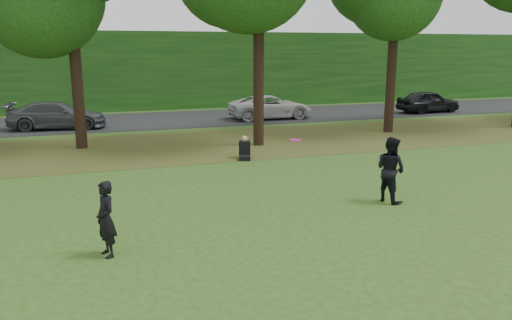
{
  "coord_description": "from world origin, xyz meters",
  "views": [
    {
      "loc": [
        -2.5,
        -7.1,
        3.96
      ],
      "look_at": [
        1.19,
        4.11,
        1.3
      ],
      "focal_mm": 35.0,
      "sensor_mm": 36.0,
      "label": 1
    }
  ],
  "objects_px": {
    "seated_person": "(245,150)",
    "player_right": "(390,169)",
    "player_left": "(106,219)",
    "frisbee": "(295,140)"
  },
  "relations": [
    {
      "from": "frisbee",
      "to": "seated_person",
      "type": "relative_size",
      "value": 0.4
    },
    {
      "from": "player_left",
      "to": "player_right",
      "type": "xyz_separation_m",
      "value": [
        7.18,
        1.37,
        0.11
      ]
    },
    {
      "from": "player_right",
      "to": "seated_person",
      "type": "bearing_deg",
      "value": 1.94
    },
    {
      "from": "player_left",
      "to": "frisbee",
      "type": "height_order",
      "value": "frisbee"
    },
    {
      "from": "seated_person",
      "to": "player_right",
      "type": "bearing_deg",
      "value": -54.82
    },
    {
      "from": "player_left",
      "to": "seated_person",
      "type": "relative_size",
      "value": 1.8
    },
    {
      "from": "frisbee",
      "to": "seated_person",
      "type": "xyz_separation_m",
      "value": [
        0.73,
        6.47,
        -1.54
      ]
    },
    {
      "from": "player_right",
      "to": "frisbee",
      "type": "xyz_separation_m",
      "value": [
        -2.83,
        -0.3,
        0.99
      ]
    },
    {
      "from": "player_right",
      "to": "seated_person",
      "type": "height_order",
      "value": "player_right"
    },
    {
      "from": "player_left",
      "to": "frisbee",
      "type": "bearing_deg",
      "value": 84.23
    }
  ]
}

